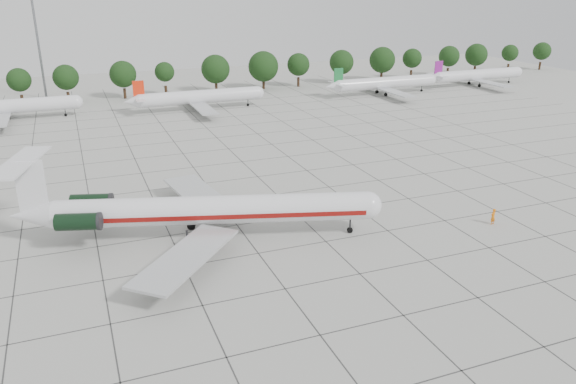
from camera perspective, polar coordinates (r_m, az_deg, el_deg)
name	(u,v)px	position (r m, az deg, el deg)	size (l,w,h in m)	color
ground	(299,216)	(70.02, 1.09, -2.41)	(260.00, 260.00, 0.00)	#ADADA6
apron_joints	(260,179)	(83.14, -2.87, 1.36)	(170.00, 170.00, 0.02)	#383838
main_airliner	(193,210)	(63.54, -9.58, -1.84)	(40.59, 31.12, 9.70)	silver
ground_crew	(493,217)	(71.55, 20.11, -2.35)	(0.73, 0.48, 2.00)	orange
bg_airliner_b	(6,107)	(131.63, -26.77, 7.71)	(28.24, 27.20, 7.40)	silver
bg_airliner_c	(200,97)	(129.81, -8.98, 9.50)	(28.24, 27.20, 7.40)	silver
bg_airliner_d	(385,83)	(148.60, 9.79, 10.84)	(28.24, 27.20, 7.40)	silver
bg_airliner_e	(478,75)	(168.15, 18.70, 11.19)	(28.24, 27.20, 7.40)	silver
tree_line	(123,74)	(146.65, -16.42, 11.40)	(249.86, 8.44, 10.22)	#332114
floodlight_mast	(38,40)	(152.14, -24.09, 13.96)	(1.60, 1.60, 25.45)	slate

